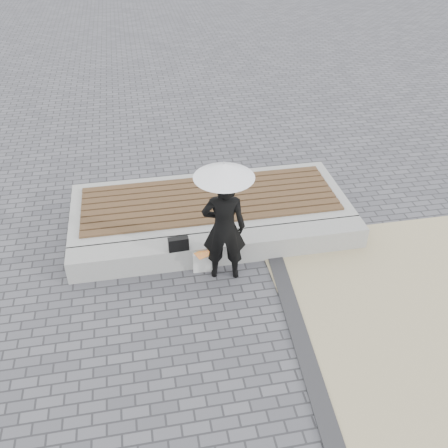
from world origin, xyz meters
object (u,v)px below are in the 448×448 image
Objects in this scene: woman at (224,228)px; handbag at (178,244)px; canvas_tote at (203,261)px; seating_ledge at (221,248)px; parasol at (224,170)px.

handbag is at bearing -11.68° from woman.
woman is 5.09× the size of canvas_tote.
woman is (-0.04, -0.43, 0.72)m from seating_ledge.
parasol reaches higher than handbag.
handbag is (-0.68, 0.27, -0.41)m from woman.
handbag reaches higher than canvas_tote.
parasol is at bearing -0.00° from woman.
canvas_tote is at bearing -143.78° from seating_ledge.
parasol reaches higher than woman.
seating_ledge is 15.37× the size of handbag.
canvas_tote is at bearing -15.61° from handbag.
woman is at bearing -26.79° from canvas_tote.
seating_ledge is at bearing -85.47° from woman.
woman is at bearing -95.03° from seating_ledge.
seating_ledge is 4.42× the size of parasol.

